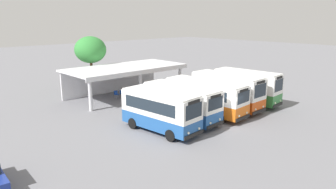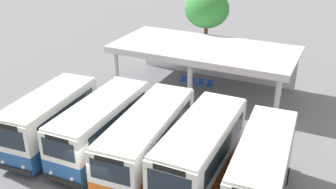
% 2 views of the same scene
% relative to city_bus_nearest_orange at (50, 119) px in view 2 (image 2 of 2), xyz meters
% --- Properties ---
extents(city_bus_nearest_orange, '(2.88, 6.83, 3.21)m').
position_rel_city_bus_nearest_orange_xyz_m(city_bus_nearest_orange, '(0.00, 0.00, 0.00)').
color(city_bus_nearest_orange, black).
rests_on(city_bus_nearest_orange, ground).
extents(city_bus_second_in_row, '(2.55, 7.51, 3.11)m').
position_rel_city_bus_nearest_orange_xyz_m(city_bus_second_in_row, '(2.99, 0.69, -0.05)').
color(city_bus_second_in_row, black).
rests_on(city_bus_second_in_row, ground).
extents(city_bus_middle_cream, '(2.90, 8.12, 3.16)m').
position_rel_city_bus_nearest_orange_xyz_m(city_bus_middle_cream, '(5.98, 0.51, -0.02)').
color(city_bus_middle_cream, black).
rests_on(city_bus_middle_cream, ground).
extents(city_bus_fourth_amber, '(2.51, 7.37, 3.44)m').
position_rel_city_bus_nearest_orange_xyz_m(city_bus_fourth_amber, '(8.97, 0.28, 0.12)').
color(city_bus_fourth_amber, black).
rests_on(city_bus_fourth_amber, ground).
extents(city_bus_fifth_blue, '(2.58, 7.07, 3.46)m').
position_rel_city_bus_nearest_orange_xyz_m(city_bus_fifth_blue, '(11.97, 0.01, 0.13)').
color(city_bus_fifth_blue, black).
rests_on(city_bus_fifth_blue, ground).
extents(terminal_canopy, '(13.47, 6.37, 3.40)m').
position_rel_city_bus_nearest_orange_xyz_m(terminal_canopy, '(4.89, 12.10, 0.92)').
color(terminal_canopy, silver).
rests_on(terminal_canopy, ground).
extents(waiting_chair_end_by_column, '(0.45, 0.45, 0.86)m').
position_rel_city_bus_nearest_orange_xyz_m(waiting_chair_end_by_column, '(3.38, 11.21, -1.25)').
color(waiting_chair_end_by_column, slate).
rests_on(waiting_chair_end_by_column, ground).
extents(waiting_chair_second_from_end, '(0.45, 0.45, 0.86)m').
position_rel_city_bus_nearest_orange_xyz_m(waiting_chair_second_from_end, '(4.09, 11.12, -1.25)').
color(waiting_chair_second_from_end, slate).
rests_on(waiting_chair_second_from_end, ground).
extents(waiting_chair_middle_seat, '(0.45, 0.45, 0.86)m').
position_rel_city_bus_nearest_orange_xyz_m(waiting_chair_middle_seat, '(4.80, 11.21, -1.25)').
color(waiting_chair_middle_seat, slate).
rests_on(waiting_chair_middle_seat, ground).
extents(waiting_chair_fourth_seat, '(0.45, 0.45, 0.86)m').
position_rel_city_bus_nearest_orange_xyz_m(waiting_chair_fourth_seat, '(5.51, 11.22, -1.25)').
color(waiting_chair_fourth_seat, slate).
rests_on(waiting_chair_fourth_seat, ground).
extents(roadside_tree_behind_canopy, '(3.74, 3.74, 6.66)m').
position_rel_city_bus_nearest_orange_xyz_m(roadside_tree_behind_canopy, '(3.25, 16.19, 3.27)').
color(roadside_tree_behind_canopy, brown).
rests_on(roadside_tree_behind_canopy, ground).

